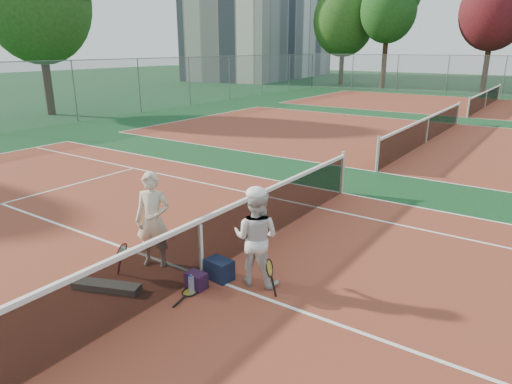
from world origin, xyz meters
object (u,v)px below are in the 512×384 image
player_a (153,220)px  sports_bag_navy (219,269)px  racket_red (123,260)px  water_bottle (191,286)px  racket_spare (190,292)px  sports_bag_purple (196,281)px  player_b (256,238)px  net_main (201,248)px  racket_black_held (269,278)px  apartment_block (265,13)px

player_a → sports_bag_navy: 1.43m
racket_red → water_bottle: size_ratio=1.94×
player_a → racket_spare: bearing=-45.7°
sports_bag_purple → player_b: bearing=45.6°
player_a → water_bottle: 1.45m
player_a → net_main: bearing=-19.4°
player_b → racket_black_held: bearing=137.4°
racket_spare → sports_bag_purple: bearing=-5.3°
racket_spare → sports_bag_navy: 0.63m
net_main → apartment_block: (-28.00, 44.00, 6.99)m
racket_red → apartment_block: bearing=110.9°
net_main → apartment_block: apartment_block is taller
racket_black_held → sports_bag_purple: (-1.06, -0.47, -0.17)m
apartment_block → racket_spare: (28.21, -44.52, -7.49)m
sports_bag_purple → water_bottle: bearing=-68.9°
racket_spare → water_bottle: bearing=-124.3°
apartment_block → player_b: bearing=-56.5°
sports_bag_navy → player_b: bearing=24.0°
player_a → sports_bag_navy: player_a is taller
sports_bag_navy → sports_bag_purple: sports_bag_navy is taller
sports_bag_navy → water_bottle: sports_bag_navy is taller
apartment_block → racket_black_held: 53.22m
apartment_block → sports_bag_navy: apartment_block is taller
player_b → sports_bag_navy: bearing=10.3°
racket_spare → sports_bag_purple: (-0.02, 0.17, 0.12)m
net_main → racket_black_held: bearing=5.5°
net_main → player_b: size_ratio=7.08×
player_a → sports_bag_navy: size_ratio=3.84×
net_main → player_b: (0.86, 0.34, 0.27)m
player_b → racket_spare: size_ratio=2.59×
player_b → racket_red: size_ratio=2.66×
player_a → player_b: 1.86m
player_b → sports_bag_navy: player_b is taller
racket_spare → sports_bag_navy: size_ratio=1.39×
sports_bag_purple → racket_black_held: bearing=23.7°
player_a → water_bottle: bearing=-45.9°
sports_bag_purple → racket_red: bearing=-163.0°
racket_spare → net_main: bearing=10.3°
net_main → racket_red: net_main is taller
apartment_block → racket_black_held: size_ratio=37.22×
apartment_block → racket_black_held: apartment_block is taller
racket_spare → sports_bag_purple: sports_bag_purple is taller
racket_spare → water_bottle: size_ratio=2.00×
apartment_block → racket_black_held: (29.25, -43.88, -7.20)m
sports_bag_navy → apartment_block: bearing=122.8°
player_a → racket_spare: size_ratio=2.77×
racket_red → sports_bag_navy: (1.36, 0.82, -0.12)m
racket_red → racket_spare: 1.32m
player_b → sports_bag_purple: 1.15m
sports_bag_navy → racket_red: bearing=-149.0°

